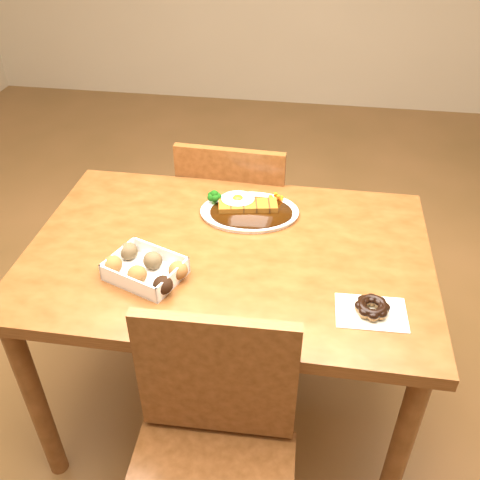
# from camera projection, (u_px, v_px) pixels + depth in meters

# --- Properties ---
(ground) EXTENTS (6.00, 6.00, 0.00)m
(ground) POSITION_uv_depth(u_px,v_px,m) (231.00, 404.00, 2.04)
(ground) COLOR brown
(ground) RESTS_ON ground
(table) EXTENTS (1.20, 0.80, 0.75)m
(table) POSITION_uv_depth(u_px,v_px,m) (229.00, 275.00, 1.66)
(table) COLOR #542C10
(table) RESTS_ON ground
(chair_far) EXTENTS (0.44, 0.44, 0.87)m
(chair_far) POSITION_uv_depth(u_px,v_px,m) (237.00, 222.00, 2.19)
(chair_far) COLOR #542C10
(chair_far) RESTS_ON ground
(chair_near) EXTENTS (0.43, 0.43, 0.87)m
(chair_near) POSITION_uv_depth(u_px,v_px,m) (210.00, 467.00, 1.33)
(chair_near) COLOR #542C10
(chair_near) RESTS_ON ground
(katsu_curry_plate) EXTENTS (0.34, 0.26, 0.06)m
(katsu_curry_plate) POSITION_uv_depth(u_px,v_px,m) (248.00, 209.00, 1.74)
(katsu_curry_plate) COLOR white
(katsu_curry_plate) RESTS_ON table
(donut_box) EXTENTS (0.24, 0.21, 0.06)m
(donut_box) POSITION_uv_depth(u_px,v_px,m) (145.00, 268.00, 1.48)
(donut_box) COLOR white
(donut_box) RESTS_ON table
(pon_de_ring) EXTENTS (0.19, 0.13, 0.04)m
(pon_de_ring) POSITION_uv_depth(u_px,v_px,m) (372.00, 308.00, 1.37)
(pon_de_ring) COLOR silver
(pon_de_ring) RESTS_ON table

